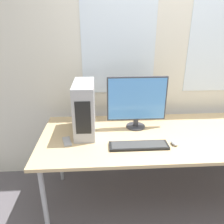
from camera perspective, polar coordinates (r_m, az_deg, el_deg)
name	(u,v)px	position (r m, az deg, el deg)	size (l,w,h in m)	color
wall_back	(169,58)	(2.47, 14.78, 13.40)	(8.00, 0.07, 2.70)	beige
desk	(182,137)	(2.13, 17.84, -6.30)	(2.58, 0.92, 0.76)	tan
pc_tower	(85,108)	(1.97, -7.18, 0.99)	(0.18, 0.44, 0.47)	#9E9EA3
monitor_main	(137,101)	(2.04, 6.48, 2.82)	(0.55, 0.18, 0.50)	#333338
keyboard	(139,145)	(1.82, 6.99, -8.68)	(0.48, 0.14, 0.02)	black
mouse	(175,143)	(1.91, 16.05, -7.72)	(0.06, 0.08, 0.03)	#B2B2B7
cell_phone	(67,141)	(1.91, -11.67, -7.52)	(0.10, 0.16, 0.01)	#99999E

